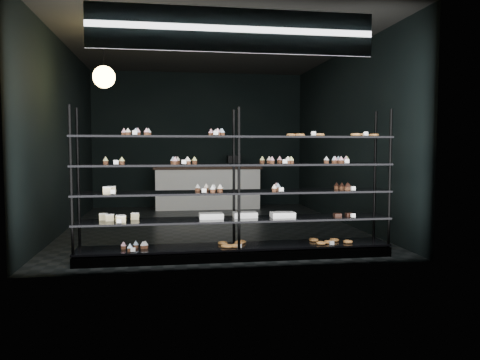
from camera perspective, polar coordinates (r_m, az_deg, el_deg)
The scene contains 5 objects.
room at distance 8.35m, azimuth -3.58°, elevation 5.23°, with size 5.01×6.01×3.20m.
display_shelf at distance 5.97m, azimuth -0.69°, elevation -3.59°, with size 4.00×0.50×1.91m.
signage at distance 5.60m, azimuth -0.71°, elevation 17.76°, with size 3.30×0.05×0.50m.
pendant_lamp at distance 7.29m, azimuth -16.25°, elevation 11.98°, with size 0.32×0.32×0.89m.
service_counter at distance 10.89m, azimuth -3.94°, elevation -0.84°, with size 2.47×0.65×1.23m.
Camera 1 is at (-0.78, -8.31, 1.42)m, focal length 35.00 mm.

